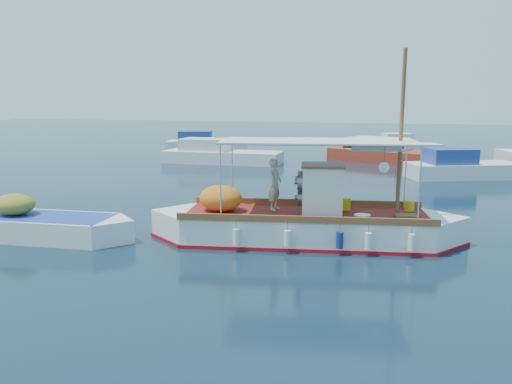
% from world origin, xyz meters
% --- Properties ---
extents(ground, '(160.00, 160.00, 0.00)m').
position_xyz_m(ground, '(0.00, 0.00, 0.00)').
color(ground, black).
rests_on(ground, ground).
extents(fishing_caique, '(9.15, 3.75, 5.68)m').
position_xyz_m(fishing_caique, '(-0.03, 0.77, 0.50)').
color(fishing_caique, white).
rests_on(fishing_caique, ground).
extents(dinghy, '(6.18, 2.20, 1.52)m').
position_xyz_m(dinghy, '(-7.78, -1.30, 0.32)').
color(dinghy, white).
rests_on(dinghy, ground).
extents(bg_boat_nw, '(7.87, 2.69, 1.80)m').
position_xyz_m(bg_boat_nw, '(-9.28, 17.39, 0.49)').
color(bg_boat_nw, silver).
rests_on(bg_boat_nw, ground).
extents(bg_boat_n, '(9.52, 6.06, 1.80)m').
position_xyz_m(bg_boat_n, '(1.69, 21.26, 0.49)').
color(bg_boat_n, maroon).
rests_on(bg_boat_n, ground).
extents(bg_boat_ne, '(6.30, 4.39, 1.80)m').
position_xyz_m(bg_boat_ne, '(5.45, 15.19, 0.49)').
color(bg_boat_ne, silver).
rests_on(bg_boat_ne, ground).
extents(bg_boat_far_w, '(6.94, 4.10, 1.80)m').
position_xyz_m(bg_boat_far_w, '(-13.50, 24.91, 0.49)').
color(bg_boat_far_w, silver).
rests_on(bg_boat_far_w, ground).
extents(bg_boat_far_n, '(5.43, 3.56, 1.80)m').
position_xyz_m(bg_boat_far_n, '(2.35, 26.82, 0.49)').
color(bg_boat_far_n, silver).
rests_on(bg_boat_far_n, ground).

